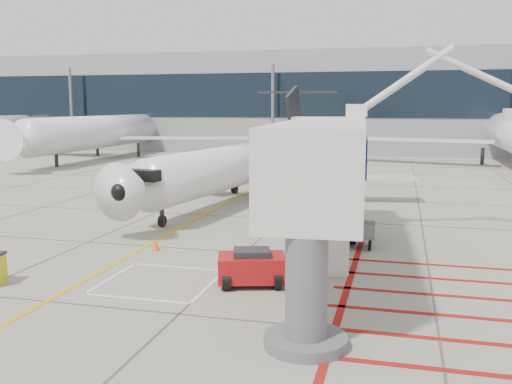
# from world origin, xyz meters

# --- Properties ---
(ground_plane) EXTENTS (260.00, 260.00, 0.00)m
(ground_plane) POSITION_xyz_m (0.00, 0.00, 0.00)
(ground_plane) COLOR gray
(ground_plane) RESTS_ON ground
(regional_jet) EXTENTS (29.02, 34.40, 8.14)m
(regional_jet) POSITION_xyz_m (-4.84, 15.46, 4.07)
(regional_jet) COLOR silver
(regional_jet) RESTS_ON ground_plane
(jet_bridge) EXTENTS (10.88, 20.80, 8.08)m
(jet_bridge) POSITION_xyz_m (3.90, 1.46, 4.04)
(jet_bridge) COLOR silver
(jet_bridge) RESTS_ON ground_plane
(pushback_tug) EXTENTS (2.82, 2.20, 1.45)m
(pushback_tug) POSITION_xyz_m (1.50, -0.51, 0.72)
(pushback_tug) COLOR #A50F12
(pushback_tug) RESTS_ON ground_plane
(baggage_cart) EXTENTS (2.03, 1.31, 1.26)m
(baggage_cart) POSITION_xyz_m (4.68, 6.20, 0.63)
(baggage_cart) COLOR slate
(baggage_cart) RESTS_ON ground_plane
(ground_power_unit) EXTENTS (2.84, 2.04, 2.03)m
(ground_power_unit) POSITION_xyz_m (3.50, 1.85, 1.01)
(ground_power_unit) COLOR silver
(ground_power_unit) RESTS_ON ground_plane
(cone_nose) EXTENTS (0.36, 0.36, 0.50)m
(cone_nose) POSITION_xyz_m (-4.14, 3.39, 0.25)
(cone_nose) COLOR #FB5A0D
(cone_nose) RESTS_ON ground_plane
(cone_side) EXTENTS (0.38, 0.38, 0.53)m
(cone_side) POSITION_xyz_m (2.04, 8.54, 0.26)
(cone_side) COLOR #DE430B
(cone_side) RESTS_ON ground_plane
(terminal_building) EXTENTS (180.00, 28.00, 14.00)m
(terminal_building) POSITION_xyz_m (10.00, 70.00, 7.00)
(terminal_building) COLOR gray
(terminal_building) RESTS_ON ground_plane
(terminal_glass_band) EXTENTS (180.00, 0.10, 6.00)m
(terminal_glass_band) POSITION_xyz_m (10.00, 55.95, 8.00)
(terminal_glass_band) COLOR black
(terminal_glass_band) RESTS_ON ground_plane
(bg_aircraft_b) EXTENTS (35.72, 39.69, 11.91)m
(bg_aircraft_b) POSITION_xyz_m (-29.62, 46.00, 5.95)
(bg_aircraft_b) COLOR silver
(bg_aircraft_b) RESTS_ON ground_plane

